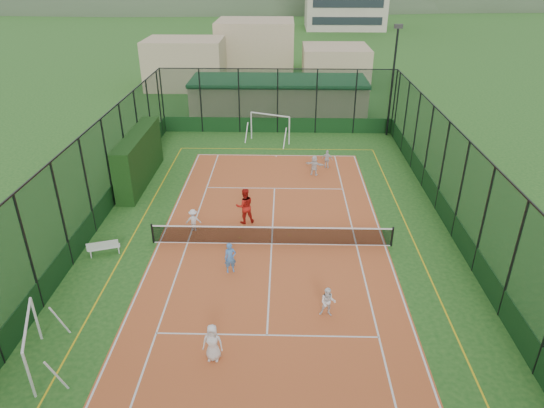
{
  "coord_description": "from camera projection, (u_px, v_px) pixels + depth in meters",
  "views": [
    {
      "loc": [
        0.55,
        -20.12,
        12.43
      ],
      "look_at": [
        -0.04,
        1.96,
        1.2
      ],
      "focal_mm": 32.0,
      "sensor_mm": 36.0,
      "label": 1
    }
  ],
  "objects": [
    {
      "name": "child_far_left",
      "position": [
        193.0,
        220.0,
        24.51
      ],
      "size": [
        0.8,
        0.52,
        1.18
      ],
      "primitive_type": "imported",
      "rotation": [
        0.0,
        0.0,
        3.25
      ],
      "color": "white",
      "rests_on": "court_slab"
    },
    {
      "name": "distant_hills",
      "position": [
        284.0,
        1.0,
        157.25
      ],
      "size": [
        200.0,
        60.0,
        24.0
      ],
      "primitive_type": null,
      "color": "#384C33",
      "rests_on": "ground"
    },
    {
      "name": "clubhouse",
      "position": [
        278.0,
        97.0,
        42.47
      ],
      "size": [
        15.2,
        7.2,
        3.15
      ],
      "primitive_type": null,
      "color": "tan",
      "rests_on": "ground"
    },
    {
      "name": "hedge_left",
      "position": [
        139.0,
        158.0,
        29.55
      ],
      "size": [
        1.06,
        7.06,
        3.09
      ],
      "primitive_type": "cube",
      "color": "black",
      "rests_on": "ground"
    },
    {
      "name": "coach",
      "position": [
        245.0,
        206.0,
        25.09
      ],
      "size": [
        1.11,
        0.98,
        1.93
      ],
      "primitive_type": "imported",
      "rotation": [
        0.0,
        0.0,
        3.44
      ],
      "color": "#B51A13",
      "rests_on": "court_slab"
    },
    {
      "name": "child_near_mid",
      "position": [
        230.0,
        258.0,
        21.19
      ],
      "size": [
        0.6,
        0.48,
        1.43
      ],
      "primitive_type": "imported",
      "rotation": [
        0.0,
        0.0,
        0.29
      ],
      "color": "#4781CA",
      "rests_on": "court_slab"
    },
    {
      "name": "perimeter_fence",
      "position": [
        272.0,
        198.0,
        22.44
      ],
      "size": [
        18.12,
        34.12,
        5.0
      ],
      "primitive_type": null,
      "color": "black",
      "rests_on": "ground"
    },
    {
      "name": "court_slab",
      "position": [
        272.0,
        244.0,
        23.57
      ],
      "size": [
        11.17,
        23.97,
        0.01
      ],
      "primitive_type": "cube",
      "color": "#C0612A",
      "rests_on": "ground"
    },
    {
      "name": "child_far_back",
      "position": [
        314.0,
        165.0,
        30.81
      ],
      "size": [
        1.26,
        0.72,
        1.29
      ],
      "primitive_type": "imported",
      "rotation": [
        0.0,
        0.0,
        2.84
      ],
      "color": "white",
      "rests_on": "court_slab"
    },
    {
      "name": "tennis_net",
      "position": [
        272.0,
        235.0,
        23.34
      ],
      "size": [
        11.67,
        0.12,
        1.06
      ],
      "primitive_type": null,
      "color": "black",
      "rests_on": "ground"
    },
    {
      "name": "futsal_goal_far",
      "position": [
        270.0,
        128.0,
        36.34
      ],
      "size": [
        3.34,
        2.1,
        2.08
      ],
      "primitive_type": null,
      "rotation": [
        0.0,
        0.0,
        -0.39
      ],
      "color": "white",
      "rests_on": "ground"
    },
    {
      "name": "floodlight_ne",
      "position": [
        392.0,
        82.0,
        36.3
      ],
      "size": [
        0.6,
        0.26,
        8.25
      ],
      "primitive_type": null,
      "color": "black",
      "rests_on": "ground"
    },
    {
      "name": "child_near_right",
      "position": [
        328.0,
        302.0,
        18.59
      ],
      "size": [
        0.66,
        0.54,
        1.26
      ],
      "primitive_type": "imported",
      "rotation": [
        0.0,
        0.0,
        -0.1
      ],
      "color": "white",
      "rests_on": "court_slab"
    },
    {
      "name": "ground",
      "position": [
        272.0,
        244.0,
        23.58
      ],
      "size": [
        300.0,
        300.0,
        0.0
      ],
      "primitive_type": "plane",
      "color": "#1E541D",
      "rests_on": "ground"
    },
    {
      "name": "child_far_right",
      "position": [
        327.0,
        159.0,
        31.86
      ],
      "size": [
        0.78,
        0.5,
        1.23
      ],
      "primitive_type": "imported",
      "rotation": [
        0.0,
        0.0,
        2.84
      ],
      "color": "silver",
      "rests_on": "court_slab"
    },
    {
      "name": "white_bench",
      "position": [
        104.0,
        247.0,
        22.59
      ],
      "size": [
        1.47,
        0.83,
        0.8
      ],
      "primitive_type": null,
      "rotation": [
        0.0,
        0.0,
        0.33
      ],
      "color": "white",
      "rests_on": "ground"
    },
    {
      "name": "child_near_left",
      "position": [
        213.0,
        343.0,
        16.51
      ],
      "size": [
        0.73,
        0.49,
        1.44
      ],
      "primitive_type": "imported",
      "rotation": [
        0.0,
        0.0,
        -0.05
      ],
      "color": "white",
      "rests_on": "court_slab"
    },
    {
      "name": "futsal_goal_near",
      "position": [
        33.0,
        345.0,
        16.13
      ],
      "size": [
        2.98,
        1.8,
        1.85
      ],
      "primitive_type": null,
      "rotation": [
        0.0,
        0.0,
        1.93
      ],
      "color": "white",
      "rests_on": "ground"
    },
    {
      "name": "tennis_balls",
      "position": [
        257.0,
        233.0,
        24.47
      ],
      "size": [
        2.55,
        1.22,
        0.07
      ],
      "color": "#CCE033",
      "rests_on": "court_slab"
    }
  ]
}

